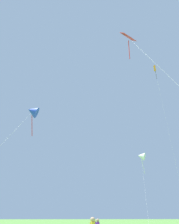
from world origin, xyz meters
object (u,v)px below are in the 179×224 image
object	(u,v)px
kite_blue_delta	(32,111)
kite_orange_box	(155,70)
kite_red_high	(131,42)
kite_white_distant	(141,156)

from	to	relation	value
kite_blue_delta	kite_orange_box	world-z (taller)	kite_orange_box
kite_blue_delta	kite_orange_box	size ratio (longest dim) A/B	0.44
kite_orange_box	kite_blue_delta	bearing A→B (deg)	-147.02
kite_red_high	kite_white_distant	xyz separation A→B (m)	(9.23, 28.33, -3.50)
kite_blue_delta	kite_orange_box	xyz separation A→B (m)	(19.57, 12.70, 15.55)
kite_blue_delta	kite_red_high	bearing A→B (deg)	-30.28
kite_white_distant	kite_orange_box	bearing A→B (deg)	-84.01
kite_red_high	kite_orange_box	size ratio (longest dim) A/B	0.64
kite_orange_box	kite_red_high	bearing A→B (deg)	-119.65
kite_red_high	kite_blue_delta	size ratio (longest dim) A/B	1.47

